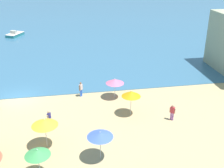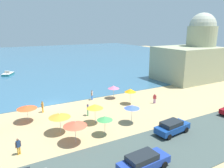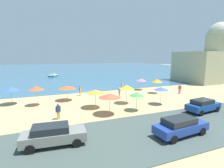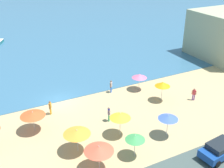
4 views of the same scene
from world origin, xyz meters
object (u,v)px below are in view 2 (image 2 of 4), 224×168
(beach_umbrella_8, at_px, (130,90))
(bather_3, at_px, (92,95))
(parked_car_2, at_px, (172,127))
(skiff_nearshore, at_px, (8,74))
(beach_umbrella_1, at_px, (114,87))
(beach_umbrella_4, at_px, (75,124))
(bather_4, at_px, (18,146))
(parked_car_0, at_px, (143,162))
(bather_0, at_px, (42,106))
(beach_umbrella_7, at_px, (95,106))
(beach_umbrella_2, at_px, (132,107))
(bather_2, at_px, (155,98))
(harbor_fortress, at_px, (193,56))
(beach_umbrella_9, at_px, (60,116))
(bather_1, at_px, (88,109))
(beach_umbrella_3, at_px, (105,118))
(beach_umbrella_0, at_px, (27,107))

(beach_umbrella_8, distance_m, bather_3, 6.52)
(parked_car_2, height_order, skiff_nearshore, parked_car_2)
(beach_umbrella_1, xyz_separation_m, beach_umbrella_4, (-10.60, -10.81, 0.21))
(beach_umbrella_4, relative_size, parked_car_2, 0.56)
(bather_4, distance_m, parked_car_0, 11.61)
(bather_0, bearing_deg, beach_umbrella_7, -54.15)
(beach_umbrella_2, bearing_deg, skiff_nearshore, 106.48)
(bather_2, relative_size, harbor_fortress, 0.11)
(bather_4, bearing_deg, beach_umbrella_9, 27.19)
(beach_umbrella_9, bearing_deg, bather_4, -152.81)
(bather_0, distance_m, harbor_fortress, 34.97)
(parked_car_0, relative_size, parked_car_2, 1.08)
(beach_umbrella_4, relative_size, beach_umbrella_9, 1.00)
(beach_umbrella_4, relative_size, harbor_fortress, 0.17)
(bather_0, relative_size, bather_1, 0.96)
(beach_umbrella_9, bearing_deg, beach_umbrella_3, -34.74)
(bather_2, height_order, parked_car_2, bather_2)
(beach_umbrella_4, height_order, beach_umbrella_8, beach_umbrella_8)
(beach_umbrella_3, relative_size, beach_umbrella_7, 0.88)
(bather_2, distance_m, bather_4, 20.98)
(beach_umbrella_4, distance_m, beach_umbrella_7, 5.06)
(beach_umbrella_2, xyz_separation_m, skiff_nearshore, (-11.20, 37.87, -1.75))
(skiff_nearshore, bearing_deg, bather_2, -61.25)
(bather_4, bearing_deg, beach_umbrella_4, -6.08)
(bather_3, xyz_separation_m, harbor_fortress, (26.17, 2.79, 4.34))
(parked_car_2, distance_m, harbor_fortress, 29.63)
(bather_0, bearing_deg, beach_umbrella_1, 2.95)
(parked_car_2, bearing_deg, beach_umbrella_8, 82.52)
(bather_3, bearing_deg, beach_umbrella_0, -159.85)
(beach_umbrella_7, xyz_separation_m, bather_1, (0.15, 2.72, -1.28))
(beach_umbrella_4, distance_m, parked_car_2, 10.72)
(beach_umbrella_2, height_order, bather_4, beach_umbrella_2)
(bather_1, relative_size, bather_2, 1.08)
(beach_umbrella_3, distance_m, beach_umbrella_8, 10.70)
(parked_car_0, bearing_deg, bather_4, 139.11)
(beach_umbrella_1, height_order, parked_car_0, beach_umbrella_1)
(beach_umbrella_3, relative_size, skiff_nearshore, 0.55)
(parked_car_2, bearing_deg, parked_car_0, -151.47)
(beach_umbrella_1, xyz_separation_m, beach_umbrella_7, (-6.83, -7.44, 0.31))
(parked_car_2, bearing_deg, beach_umbrella_7, 133.19)
(beach_umbrella_2, height_order, bather_0, beach_umbrella_2)
(beach_umbrella_4, relative_size, beach_umbrella_7, 0.95)
(bather_0, distance_m, bather_4, 10.52)
(beach_umbrella_9, relative_size, bather_3, 1.48)
(bather_0, distance_m, parked_car_2, 17.63)
(bather_2, xyz_separation_m, bather_3, (-7.90, 6.29, 0.03))
(beach_umbrella_1, height_order, beach_umbrella_3, beach_umbrella_3)
(beach_umbrella_7, relative_size, beach_umbrella_8, 1.02)
(beach_umbrella_0, distance_m, bather_3, 11.29)
(beach_umbrella_2, bearing_deg, beach_umbrella_4, -171.20)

